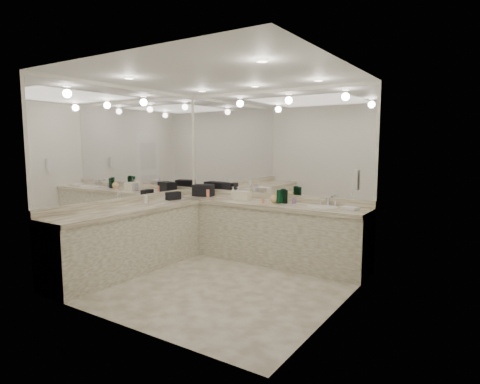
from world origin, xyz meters
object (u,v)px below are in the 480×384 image
Objects in this scene: hand_towel at (350,208)px; soap_bottle_c at (275,197)px; black_toiletry_bag at (203,190)px; soap_bottle_b at (238,193)px; wall_phone at (356,180)px; sink at (322,208)px; soap_bottle_a at (233,193)px; cream_cosmetic_case at (242,196)px.

soap_bottle_c reaches higher than hand_towel.
soap_bottle_b reaches higher than black_toiletry_bag.
wall_phone reaches higher than black_toiletry_bag.
soap_bottle_a is at bearing -179.76° from sink.
sink is at bearing -4.51° from cream_cosmetic_case.
wall_phone is at bearing -20.95° from soap_bottle_c.
cream_cosmetic_case is 1.20× the size of soap_bottle_b.
black_toiletry_bag is 1.65× the size of soap_bottle_a.
black_toiletry_bag reaches higher than cream_cosmetic_case.
sink is 2.61× the size of soap_bottle_c.
black_toiletry_bag is at bearing 179.22° from soap_bottle_c.
wall_phone is 1.42× the size of soap_bottle_c.
wall_phone is 0.96× the size of cream_cosmetic_case.
sink is 2.13m from black_toiletry_bag.
wall_phone is at bearing -39.57° from sink.
cream_cosmetic_case is 1.25× the size of soap_bottle_a.
wall_phone is at bearing -66.31° from hand_towel.
soap_bottle_a is (-2.10, 0.49, -0.35)m from wall_phone.
hand_towel is at bearing -4.48° from cream_cosmetic_case.
wall_phone is 2.18m from soap_bottle_a.
soap_bottle_c reaches higher than cream_cosmetic_case.
sink is 1.76× the size of cream_cosmetic_case.
soap_bottle_a is 0.11m from soap_bottle_b.
hand_towel reaches higher than sink.
soap_bottle_b is (0.75, -0.07, 0.01)m from black_toiletry_bag.
wall_phone reaches higher than hand_towel.
soap_bottle_b reaches higher than soap_bottle_a.
soap_bottle_b reaches higher than sink.
wall_phone reaches higher than sink.
wall_phone is at bearing -13.25° from soap_bottle_a.
black_toiletry_bag is at bearing 179.30° from hand_towel.
soap_bottle_c is (-1.37, 0.53, -0.37)m from wall_phone.
wall_phone is 0.73× the size of black_toiletry_bag.
cream_cosmetic_case is at bearing -172.86° from soap_bottle_c.
soap_bottle_c reaches higher than sink.
cream_cosmetic_case is at bearing -178.14° from hand_towel.
cream_cosmetic_case is 1.68m from hand_towel.
black_toiletry_bag reaches higher than hand_towel.
wall_phone reaches higher than cream_cosmetic_case.
soap_bottle_a is (-1.87, -0.02, 0.08)m from hand_towel.
soap_bottle_a is at bearing -4.49° from black_toiletry_bag.
cream_cosmetic_case is at bearing 166.44° from wall_phone.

